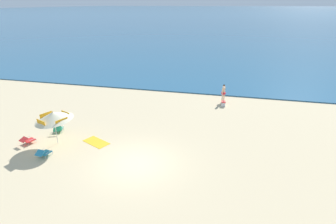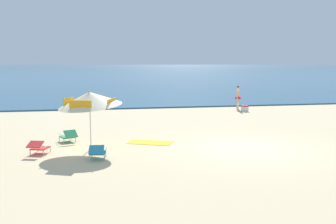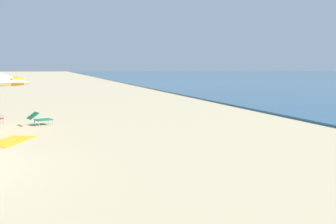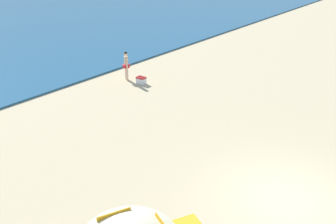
# 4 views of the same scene
# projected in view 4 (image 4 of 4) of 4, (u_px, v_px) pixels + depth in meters

# --- Properties ---
(ground_plane) EXTENTS (800.00, 800.00, 0.00)m
(ground_plane) POSITION_uv_depth(u_px,v_px,m) (284.00, 200.00, 12.59)
(ground_plane) COLOR #D1BA8E
(person_standing_near_shore) EXTENTS (0.40, 0.44, 1.64)m
(person_standing_near_shore) POSITION_uv_depth(u_px,v_px,m) (126.00, 64.00, 21.98)
(person_standing_near_shore) COLOR beige
(person_standing_near_shore) RESTS_ON ground
(cooler_box) EXTENTS (0.39, 0.52, 0.43)m
(cooler_box) POSITION_uv_depth(u_px,v_px,m) (141.00, 80.00, 21.74)
(cooler_box) COLOR white
(cooler_box) RESTS_ON ground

